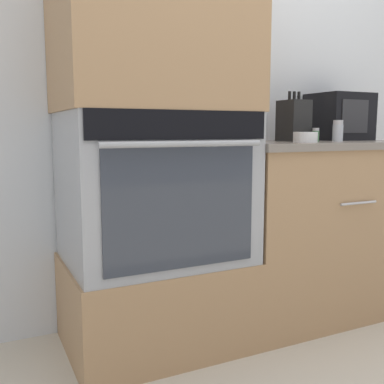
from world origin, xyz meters
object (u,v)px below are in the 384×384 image
object	(u,v)px
knife_block	(293,121)
condiment_jar_far	(255,136)
condiment_jar_mid	(244,134)
condiment_jar_back	(338,131)
bowl	(305,137)
condiment_jar_near	(316,135)
wall_oven	(154,187)
microwave	(339,117)

from	to	relation	value
knife_block	condiment_jar_far	distance (m)	0.28
condiment_jar_mid	condiment_jar_back	xyz separation A→B (m)	(0.53, -0.07, 0.01)
bowl	knife_block	bearing A→B (deg)	66.03
condiment_jar_far	condiment_jar_back	bearing A→B (deg)	-9.86
condiment_jar_near	condiment_jar_back	xyz separation A→B (m)	(0.13, -0.02, 0.02)
knife_block	condiment_jar_back	size ratio (longest dim) A/B	2.36
knife_block	condiment_jar_mid	bearing A→B (deg)	-171.62
knife_block	bowl	distance (m)	0.24
wall_oven	microwave	world-z (taller)	microwave
condiment_jar_near	condiment_jar_far	bearing A→B (deg)	170.25
condiment_jar_mid	condiment_jar_far	distance (m)	0.07
wall_oven	bowl	distance (m)	0.76
bowl	condiment_jar_mid	size ratio (longest dim) A/B	1.35
condiment_jar_near	condiment_jar_mid	bearing A→B (deg)	172.69
wall_oven	microwave	distance (m)	1.25
wall_oven	condiment_jar_near	bearing A→B (deg)	-2.57
knife_block	bowl	bearing A→B (deg)	-113.97
knife_block	bowl	xyz separation A→B (m)	(-0.09, -0.21, -0.08)
microwave	bowl	bearing A→B (deg)	-148.79
wall_oven	condiment_jar_near	size ratio (longest dim) A/B	11.17
wall_oven	condiment_jar_far	size ratio (longest dim) A/B	12.03
knife_block	condiment_jar_far	bearing A→B (deg)	-170.76
microwave	condiment_jar_near	xyz separation A→B (m)	(-0.33, -0.18, -0.10)
wall_oven	condiment_jar_far	world-z (taller)	wall_oven
knife_block	bowl	size ratio (longest dim) A/B	2.24
condiment_jar_mid	condiment_jar_far	bearing A→B (deg)	4.93
microwave	bowl	xyz separation A→B (m)	(-0.48, -0.29, -0.11)
bowl	condiment_jar_back	bearing A→B (deg)	16.90
condiment_jar_back	condiment_jar_mid	bearing A→B (deg)	172.00
wall_oven	condiment_jar_far	bearing A→B (deg)	1.91
bowl	condiment_jar_far	xyz separation A→B (m)	(-0.17, 0.17, 0.01)
condiment_jar_far	condiment_jar_mid	bearing A→B (deg)	-175.07
microwave	condiment_jar_mid	size ratio (longest dim) A/B	3.60
microwave	knife_block	bearing A→B (deg)	-167.92
wall_oven	condiment_jar_back	bearing A→B (deg)	-3.55
microwave	condiment_jar_near	size ratio (longest dim) A/B	4.41
condiment_jar_near	condiment_jar_back	world-z (taller)	condiment_jar_back
condiment_jar_near	condiment_jar_back	distance (m)	0.13
microwave	condiment_jar_far	size ratio (longest dim) A/B	4.75
bowl	condiment_jar_mid	xyz separation A→B (m)	(-0.24, 0.16, 0.02)
knife_block	condiment_jar_near	distance (m)	0.14
condiment_jar_near	knife_block	bearing A→B (deg)	122.63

